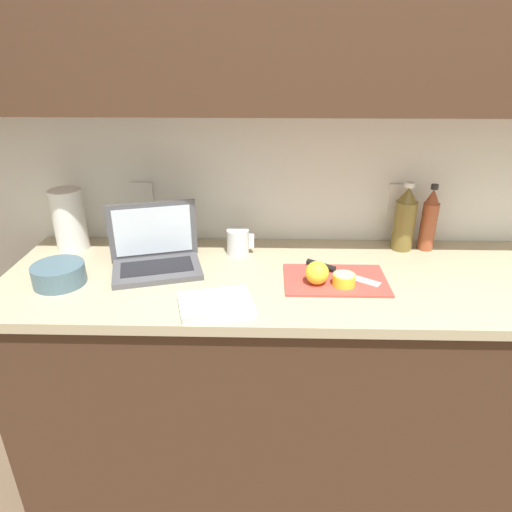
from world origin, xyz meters
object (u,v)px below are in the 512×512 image
Objects in this scene: lemon_half_cut at (344,280)px; cutting_board at (335,280)px; paper_towel_roll at (69,220)px; bottle_green_soda at (429,220)px; bottle_oil_tall at (405,219)px; lemon_whole_beside at (317,273)px; knife at (330,268)px; laptop at (155,253)px; measuring_cup at (238,242)px; bowl_white at (59,274)px.

cutting_board is at bearing 117.83° from lemon_half_cut.
paper_towel_roll is at bearing 165.69° from cutting_board.
bottle_oil_tall is at bearing 180.00° from bottle_green_soda.
lemon_half_cut is 0.09m from lemon_whole_beside.
knife is at bearing 108.36° from lemon_half_cut.
laptop is at bearing -169.41° from bottle_green_soda.
cutting_board is 1.46× the size of paper_towel_roll.
bottle_oil_tall is 2.57× the size of measuring_cup.
knife is 0.93× the size of bottle_green_soda.
bottle_green_soda is 0.09m from bottle_oil_tall.
bottle_green_soda is (0.37, 0.32, 0.09)m from lemon_half_cut.
bottle_oil_tall reaches higher than knife.
laptop reaches higher than lemon_half_cut.
lemon_whole_beside is 0.75× the size of measuring_cup.
lemon_whole_beside is at bearing -154.01° from cutting_board.
cutting_board is 0.93m from bowl_white.
knife is 1.02× the size of paper_towel_roll.
knife is 1.41× the size of bowl_white.
bottle_green_soda is at bearing 0.00° from bottle_oil_tall.
bottle_green_soda is 0.74m from measuring_cup.
lemon_whole_beside is at bearing -17.17° from paper_towel_roll.
lemon_half_cut is 0.28× the size of bottle_oil_tall.
cutting_board is at bearing 2.56° from bowl_white.
lemon_half_cut is at bearing -62.17° from cutting_board.
bowl_white is at bearing -155.97° from measuring_cup.
knife is 0.11m from lemon_whole_beside.
lemon_half_cut is at bearing -138.53° from bottle_green_soda.
lemon_half_cut is at bearing -27.23° from laptop.
measuring_cup is 0.44× the size of paper_towel_roll.
bottle_oil_tall reaches higher than paper_towel_roll.
lemon_half_cut is 0.72× the size of measuring_cup.
laptop is at bearing -168.37° from bottle_oil_tall.
knife is at bearing -25.32° from measuring_cup.
lemon_half_cut is 0.45m from measuring_cup.
measuring_cup is (-0.64, -0.06, -0.07)m from bottle_oil_tall.
measuring_cup reaches higher than lemon_whole_beside.
knife is (-0.01, 0.06, 0.01)m from cutting_board.
laptop is at bearing 171.74° from cutting_board.
bowl_white is at bearing -179.99° from lemon_half_cut.
lemon_whole_beside is (-0.07, -0.03, 0.04)m from cutting_board.
bottle_green_soda is at bearing 1.16° from paper_towel_roll.
bottle_green_soda is (0.39, 0.28, 0.12)m from cutting_board.
bottle_green_soda is at bearing 41.47° from lemon_half_cut.
lemon_half_cut reaches higher than knife.
laptop is 0.64m from cutting_board.
paper_towel_roll reaches higher than lemon_whole_beside.
knife is 0.47m from bottle_green_soda.
laptop is at bearing -156.18° from measuring_cup.
knife is 0.37m from measuring_cup.
bottle_oil_tall is (0.36, 0.32, 0.08)m from lemon_whole_beside.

